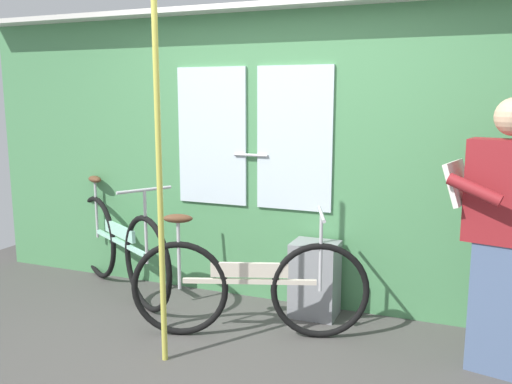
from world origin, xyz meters
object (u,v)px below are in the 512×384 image
Objects in this scene: bicycle_near_door at (248,286)px; bicycle_leaning_behind at (120,247)px; passenger_reading_newspaper at (503,232)px; handrail_pole at (160,182)px; trash_bin_by_wall at (315,279)px.

bicycle_near_door is 1.39m from bicycle_leaning_behind.
bicycle_near_door is 0.95× the size of passenger_reading_newspaper.
bicycle_leaning_behind is 0.67× the size of handrail_pole.
passenger_reading_newspaper is at bearing 25.04° from bicycle_leaning_behind.
bicycle_near_door is 1.02× the size of bicycle_leaning_behind.
bicycle_leaning_behind is 1.66m from trash_bin_by_wall.
handrail_pole reaches higher than bicycle_near_door.
passenger_reading_newspaper is 2.88× the size of trash_bin_by_wall.
bicycle_leaning_behind is at bearing -175.42° from trash_bin_by_wall.
bicycle_leaning_behind reaches higher than trash_bin_by_wall.
bicycle_leaning_behind is at bearing 137.15° from handrail_pole.
handrail_pole is (-0.68, -1.04, 0.85)m from trash_bin_by_wall.
passenger_reading_newspaper is at bearing -18.52° from trash_bin_by_wall.
bicycle_near_door is at bearing 16.81° from passenger_reading_newspaper.
bicycle_near_door is at bearing 55.15° from handrail_pole.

